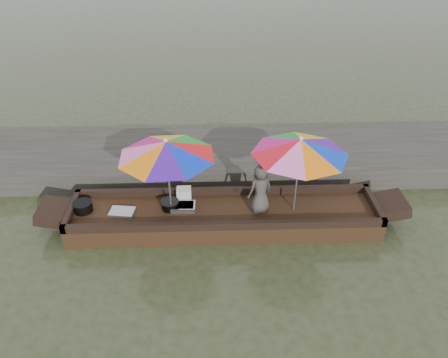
{
  "coord_description": "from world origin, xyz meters",
  "views": [
    {
      "loc": [
        -0.23,
        -6.64,
        5.34
      ],
      "look_at": [
        0.0,
        0.1,
        1.0
      ],
      "focal_mm": 35.0,
      "sensor_mm": 36.0,
      "label": 1
    }
  ],
  "objects_px": {
    "cooking_pot": "(83,207)",
    "vendor": "(260,188)",
    "umbrella_bow": "(169,177)",
    "tray_crayfish": "(183,207)",
    "umbrella_stern": "(297,175)",
    "boat_hull": "(224,218)",
    "supply_bag": "(184,194)",
    "tray_scallop": "(122,212)",
    "charcoal_grill": "(170,205)"
  },
  "relations": [
    {
      "from": "charcoal_grill",
      "to": "supply_bag",
      "type": "relative_size",
      "value": 1.17
    },
    {
      "from": "charcoal_grill",
      "to": "umbrella_bow",
      "type": "height_order",
      "value": "umbrella_bow"
    },
    {
      "from": "supply_bag",
      "to": "umbrella_stern",
      "type": "distance_m",
      "value": 2.23
    },
    {
      "from": "vendor",
      "to": "boat_hull",
      "type": "bearing_deg",
      "value": -27.73
    },
    {
      "from": "boat_hull",
      "to": "vendor",
      "type": "relative_size",
      "value": 5.87
    },
    {
      "from": "umbrella_stern",
      "to": "cooking_pot",
      "type": "bearing_deg",
      "value": 178.82
    },
    {
      "from": "cooking_pot",
      "to": "supply_bag",
      "type": "relative_size",
      "value": 1.28
    },
    {
      "from": "tray_scallop",
      "to": "tray_crayfish",
      "type": "bearing_deg",
      "value": 5.64
    },
    {
      "from": "umbrella_bow",
      "to": "umbrella_stern",
      "type": "xyz_separation_m",
      "value": [
        2.33,
        0.0,
        0.0
      ]
    },
    {
      "from": "cooking_pot",
      "to": "umbrella_stern",
      "type": "relative_size",
      "value": 0.21
    },
    {
      "from": "supply_bag",
      "to": "umbrella_bow",
      "type": "height_order",
      "value": "umbrella_bow"
    },
    {
      "from": "supply_bag",
      "to": "vendor",
      "type": "height_order",
      "value": "vendor"
    },
    {
      "from": "umbrella_stern",
      "to": "umbrella_bow",
      "type": "bearing_deg",
      "value": 180.0
    },
    {
      "from": "boat_hull",
      "to": "charcoal_grill",
      "type": "height_order",
      "value": "charcoal_grill"
    },
    {
      "from": "cooking_pot",
      "to": "tray_scallop",
      "type": "distance_m",
      "value": 0.76
    },
    {
      "from": "boat_hull",
      "to": "supply_bag",
      "type": "bearing_deg",
      "value": 153.47
    },
    {
      "from": "tray_crayfish",
      "to": "vendor",
      "type": "height_order",
      "value": "vendor"
    },
    {
      "from": "tray_scallop",
      "to": "umbrella_bow",
      "type": "height_order",
      "value": "umbrella_bow"
    },
    {
      "from": "umbrella_stern",
      "to": "tray_scallop",
      "type": "bearing_deg",
      "value": -179.61
    },
    {
      "from": "tray_scallop",
      "to": "supply_bag",
      "type": "height_order",
      "value": "supply_bag"
    },
    {
      "from": "tray_scallop",
      "to": "supply_bag",
      "type": "bearing_deg",
      "value": 19.51
    },
    {
      "from": "cooking_pot",
      "to": "vendor",
      "type": "xyz_separation_m",
      "value": [
        3.34,
        -0.09,
        0.4
      ]
    },
    {
      "from": "tray_crayfish",
      "to": "supply_bag",
      "type": "height_order",
      "value": "supply_bag"
    },
    {
      "from": "tray_scallop",
      "to": "umbrella_bow",
      "type": "relative_size",
      "value": 0.26
    },
    {
      "from": "vendor",
      "to": "tray_crayfish",
      "type": "bearing_deg",
      "value": -31.01
    },
    {
      "from": "cooking_pot",
      "to": "umbrella_stern",
      "type": "height_order",
      "value": "umbrella_stern"
    },
    {
      "from": "tray_crayfish",
      "to": "umbrella_bow",
      "type": "height_order",
      "value": "umbrella_bow"
    },
    {
      "from": "cooking_pot",
      "to": "vendor",
      "type": "bearing_deg",
      "value": -1.52
    },
    {
      "from": "supply_bag",
      "to": "umbrella_stern",
      "type": "relative_size",
      "value": 0.16
    },
    {
      "from": "tray_scallop",
      "to": "umbrella_bow",
      "type": "distance_m",
      "value": 1.19
    },
    {
      "from": "tray_crayfish",
      "to": "umbrella_bow",
      "type": "xyz_separation_m",
      "value": [
        -0.22,
        -0.09,
        0.73
      ]
    },
    {
      "from": "tray_crayfish",
      "to": "charcoal_grill",
      "type": "distance_m",
      "value": 0.25
    },
    {
      "from": "tray_crayfish",
      "to": "cooking_pot",
      "type": "bearing_deg",
      "value": -179.74
    },
    {
      "from": "tray_scallop",
      "to": "charcoal_grill",
      "type": "distance_m",
      "value": 0.9
    },
    {
      "from": "tray_crayfish",
      "to": "supply_bag",
      "type": "xyz_separation_m",
      "value": [
        0.01,
        0.3,
        0.09
      ]
    },
    {
      "from": "supply_bag",
      "to": "umbrella_bow",
      "type": "distance_m",
      "value": 0.79
    },
    {
      "from": "tray_crayfish",
      "to": "tray_scallop",
      "type": "xyz_separation_m",
      "value": [
        -1.14,
        -0.11,
        -0.01
      ]
    },
    {
      "from": "supply_bag",
      "to": "vendor",
      "type": "xyz_separation_m",
      "value": [
        1.44,
        -0.39,
        0.37
      ]
    },
    {
      "from": "boat_hull",
      "to": "tray_crayfish",
      "type": "distance_m",
      "value": 0.82
    },
    {
      "from": "tray_crayfish",
      "to": "umbrella_bow",
      "type": "distance_m",
      "value": 0.77
    },
    {
      "from": "vendor",
      "to": "umbrella_bow",
      "type": "relative_size",
      "value": 0.57
    },
    {
      "from": "umbrella_bow",
      "to": "tray_crayfish",
      "type": "bearing_deg",
      "value": 22.5
    },
    {
      "from": "tray_crayfish",
      "to": "tray_scallop",
      "type": "distance_m",
      "value": 1.15
    },
    {
      "from": "boat_hull",
      "to": "cooking_pot",
      "type": "distance_m",
      "value": 2.68
    },
    {
      "from": "boat_hull",
      "to": "tray_scallop",
      "type": "height_order",
      "value": "tray_scallop"
    },
    {
      "from": "boat_hull",
      "to": "cooking_pot",
      "type": "relative_size",
      "value": 16.24
    },
    {
      "from": "vendor",
      "to": "umbrella_bow",
      "type": "height_order",
      "value": "umbrella_bow"
    },
    {
      "from": "boat_hull",
      "to": "cooking_pot",
      "type": "bearing_deg",
      "value": 178.23
    },
    {
      "from": "tray_crayfish",
      "to": "charcoal_grill",
      "type": "xyz_separation_m",
      "value": [
        -0.25,
        0.02,
        0.03
      ]
    },
    {
      "from": "tray_scallop",
      "to": "umbrella_stern",
      "type": "relative_size",
      "value": 0.26
    }
  ]
}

